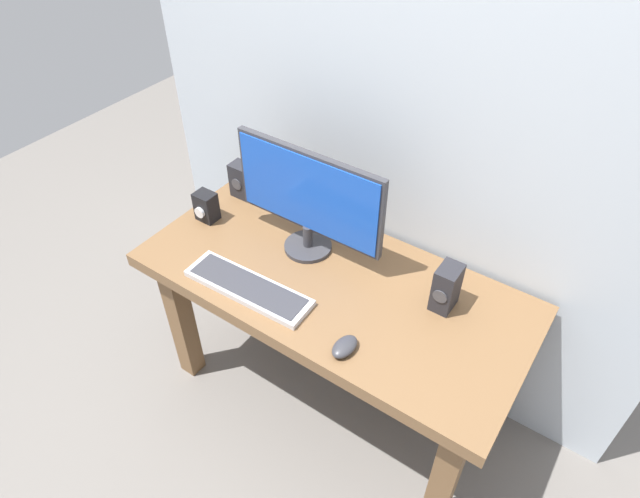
% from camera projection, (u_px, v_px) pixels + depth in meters
% --- Properties ---
extents(ground_plane, '(6.00, 6.00, 0.00)m').
position_uv_depth(ground_plane, '(329.00, 396.00, 2.41)').
color(ground_plane, slate).
extents(wall_back, '(2.11, 0.04, 3.00)m').
position_uv_depth(wall_back, '(403.00, 26.00, 1.64)').
color(wall_back, '#B2BCC6').
rests_on(wall_back, ground_plane).
extents(desk, '(1.41, 0.65, 0.72)m').
position_uv_depth(desk, '(331.00, 303.00, 2.01)').
color(desk, brown).
rests_on(desk, ground_plane).
extents(monitor, '(0.59, 0.18, 0.41)m').
position_uv_depth(monitor, '(308.00, 198.00, 1.91)').
color(monitor, '#333338').
rests_on(monitor, desk).
extents(keyboard_primary, '(0.48, 0.15, 0.02)m').
position_uv_depth(keyboard_primary, '(248.00, 288.00, 1.88)').
color(keyboard_primary, silver).
rests_on(keyboard_primary, desk).
extents(mouse, '(0.07, 0.11, 0.04)m').
position_uv_depth(mouse, '(345.00, 347.00, 1.68)').
color(mouse, '#333338').
rests_on(mouse, desk).
extents(speaker_right, '(0.07, 0.10, 0.17)m').
position_uv_depth(speaker_right, '(446.00, 288.00, 1.78)').
color(speaker_right, '#232328').
rests_on(speaker_right, desk).
extents(speaker_left, '(0.09, 0.07, 0.15)m').
position_uv_depth(speaker_left, '(242.00, 180.00, 2.26)').
color(speaker_left, '#232328').
rests_on(speaker_left, desk).
extents(audio_controller, '(0.08, 0.08, 0.12)m').
position_uv_depth(audio_controller, '(206.00, 207.00, 2.15)').
color(audio_controller, black).
rests_on(audio_controller, desk).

